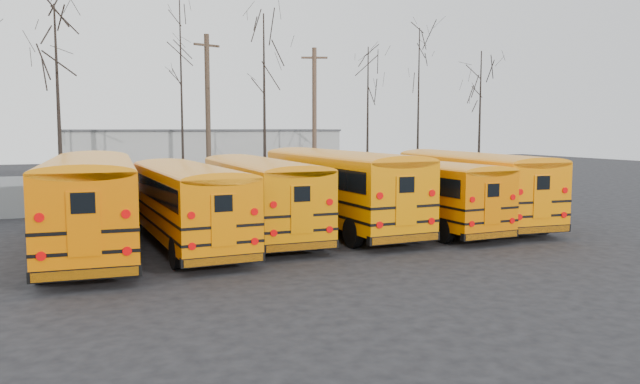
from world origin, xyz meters
name	(u,v)px	position (x,y,z in m)	size (l,w,h in m)	color
ground	(331,246)	(0.00, 0.00, 0.00)	(120.00, 120.00, 0.00)	black
fence	(242,189)	(0.00, 12.00, 1.00)	(40.00, 0.04, 2.00)	gray
distant_building	(201,155)	(2.00, 32.00, 2.00)	(22.00, 8.00, 4.00)	#A7A6A2
bus_a	(91,195)	(-8.10, 1.89, 1.99)	(3.68, 12.33, 3.40)	black
bus_b	(187,198)	(-4.86, 1.86, 1.79)	(2.84, 10.97, 3.05)	black
bus_c	(259,190)	(-1.79, 3.03, 1.83)	(2.78, 11.23, 3.13)	black
bus_d	(337,183)	(1.67, 3.22, 1.99)	(3.16, 12.20, 3.39)	black
bus_e	(419,188)	(5.02, 2.23, 1.74)	(2.83, 10.71, 2.97)	black
bus_f	(470,181)	(8.01, 2.76, 1.89)	(3.61, 11.71, 3.23)	black
utility_pole_left	(208,114)	(-0.60, 17.45, 5.07)	(1.69, 0.73, 9.88)	#433326
utility_pole_right	(314,120)	(5.81, 15.97, 4.73)	(1.57, 0.70, 9.21)	brown
tree_1	(58,110)	(-9.00, 13.51, 5.17)	(0.26, 0.26, 10.33)	black
tree_2	(182,98)	(-2.16, 17.46, 6.01)	(0.26, 0.26, 12.03)	black
tree_3	(264,109)	(2.01, 14.30, 5.38)	(0.26, 0.26, 10.75)	black
tree_4	(368,121)	(9.41, 15.69, 4.71)	(0.26, 0.26, 9.41)	black
tree_5	(418,109)	(13.98, 17.00, 5.52)	(0.26, 0.26, 11.05)	black
tree_6	(480,121)	(17.25, 14.46, 4.69)	(0.26, 0.26, 9.38)	black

